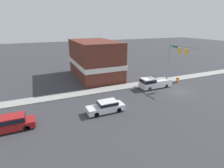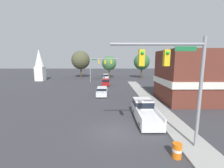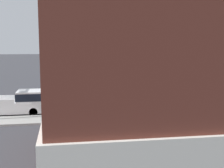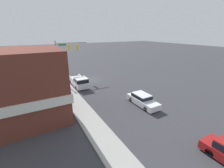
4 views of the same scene
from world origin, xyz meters
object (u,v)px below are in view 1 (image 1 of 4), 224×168
(pickup_truck_parked, at_px, (153,83))
(car_second_ahead, at_px, (12,123))
(car_lead, at_px, (106,106))
(construction_barrel, at_px, (178,80))

(pickup_truck_parked, bearing_deg, car_second_ahead, 102.42)
(car_lead, xyz_separation_m, construction_barrel, (5.71, -17.32, -0.29))
(car_lead, height_order, pickup_truck_parked, pickup_truck_parked)
(pickup_truck_parked, bearing_deg, car_lead, 114.98)
(construction_barrel, bearing_deg, car_second_ahead, 100.88)
(pickup_truck_parked, relative_size, construction_barrel, 5.98)
(car_second_ahead, height_order, construction_barrel, car_second_ahead)
(car_second_ahead, distance_m, construction_barrel, 28.61)
(car_second_ahead, relative_size, pickup_truck_parked, 0.83)
(construction_barrel, bearing_deg, pickup_truck_parked, 95.55)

